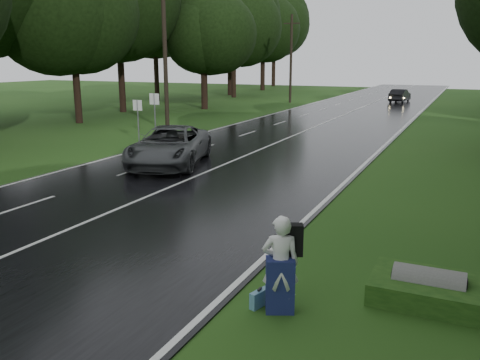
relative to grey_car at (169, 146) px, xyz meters
The scene contains 15 objects.
ground 9.87m from the grey_car, 76.82° to the right, with size 160.00×160.00×0.00m, color #254B16.
road 10.70m from the grey_car, 77.87° to the left, with size 12.00×140.00×0.04m, color black.
lane_center 10.70m from the grey_car, 77.87° to the left, with size 0.12×140.00×0.01m, color silver.
grey_car is the anchor object (origin of this frame).
far_car 40.16m from the grey_car, 83.11° to the left, with size 1.52×4.36×1.44m, color black.
hitchhiker 14.13m from the grey_car, 48.93° to the right, with size 0.83×0.81×1.92m.
suitcase 13.87m from the grey_car, 50.28° to the right, with size 0.14×0.47×0.33m, color teal.
culvert 14.87m from the grey_car, 37.27° to the right, with size 0.69×0.69×1.37m, color slate.
utility_pole_mid 11.43m from the grey_car, 123.32° to the left, with size 1.80×0.28×9.64m, color black, non-canonical shape.
utility_pole_far 35.11m from the grey_car, 100.27° to the left, with size 1.80×0.28×9.41m, color black, non-canonical shape.
road_sign_a 6.76m from the grey_car, 137.79° to the left, with size 0.59×0.10×2.48m, color white, non-canonical shape.
road_sign_b 7.98m from the grey_car, 128.69° to the left, with size 0.66×0.10×2.74m, color white, non-canonical shape.
tree_left_d 18.05m from the grey_car, 144.76° to the left, with size 8.97×8.97×14.02m, color black, non-canonical shape.
tree_left_e 26.52m from the grey_car, 115.28° to the left, with size 8.05×8.05×12.57m, color black, non-canonical shape.
tree_left_f 41.94m from the grey_car, 111.47° to the left, with size 9.50×9.50×14.84m, color black, non-canonical shape.
Camera 1 is at (10.01, -9.38, 4.72)m, focal length 37.47 mm.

